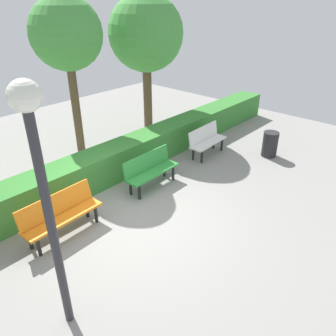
{
  "coord_description": "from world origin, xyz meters",
  "views": [
    {
      "loc": [
        3.91,
        4.42,
        4.32
      ],
      "look_at": [
        -1.42,
        -0.36,
        0.55
      ],
      "focal_mm": 35.59,
      "sensor_mm": 36.0,
      "label": 1
    }
  ],
  "objects_px": {
    "bench_white": "(206,140)",
    "bench_green": "(150,169)",
    "tree_near": "(146,34)",
    "bench_orange": "(60,213)",
    "trash_bin": "(270,144)",
    "tree_mid": "(66,35)",
    "lamp_post": "(40,171)"
  },
  "relations": [
    {
      "from": "bench_white",
      "to": "trash_bin",
      "type": "bearing_deg",
      "value": 126.85
    },
    {
      "from": "bench_green",
      "to": "trash_bin",
      "type": "height_order",
      "value": "bench_green"
    },
    {
      "from": "bench_orange",
      "to": "lamp_post",
      "type": "relative_size",
      "value": 0.46
    },
    {
      "from": "bench_green",
      "to": "lamp_post",
      "type": "distance_m",
      "value": 4.49
    },
    {
      "from": "bench_green",
      "to": "tree_mid",
      "type": "relative_size",
      "value": 0.35
    },
    {
      "from": "bench_orange",
      "to": "trash_bin",
      "type": "bearing_deg",
      "value": 165.13
    },
    {
      "from": "bench_orange",
      "to": "tree_mid",
      "type": "relative_size",
      "value": 0.38
    },
    {
      "from": "bench_white",
      "to": "tree_near",
      "type": "distance_m",
      "value": 3.95
    },
    {
      "from": "tree_mid",
      "to": "lamp_post",
      "type": "relative_size",
      "value": 1.22
    },
    {
      "from": "bench_green",
      "to": "trash_bin",
      "type": "xyz_separation_m",
      "value": [
        -3.62,
        1.39,
        -0.11
      ]
    },
    {
      "from": "bench_white",
      "to": "lamp_post",
      "type": "distance_m",
      "value": 6.62
    },
    {
      "from": "bench_white",
      "to": "lamp_post",
      "type": "relative_size",
      "value": 0.39
    },
    {
      "from": "bench_white",
      "to": "tree_mid",
      "type": "bearing_deg",
      "value": -54.34
    },
    {
      "from": "tree_mid",
      "to": "bench_white",
      "type": "bearing_deg",
      "value": 128.05
    },
    {
      "from": "bench_green",
      "to": "bench_orange",
      "type": "relative_size",
      "value": 0.93
    },
    {
      "from": "bench_white",
      "to": "tree_near",
      "type": "relative_size",
      "value": 0.32
    },
    {
      "from": "trash_bin",
      "to": "bench_white",
      "type": "bearing_deg",
      "value": -50.77
    },
    {
      "from": "lamp_post",
      "to": "trash_bin",
      "type": "xyz_separation_m",
      "value": [
        -7.2,
        -0.43,
        -2.13
      ]
    },
    {
      "from": "lamp_post",
      "to": "tree_near",
      "type": "bearing_deg",
      "value": -143.61
    },
    {
      "from": "tree_mid",
      "to": "trash_bin",
      "type": "xyz_separation_m",
      "value": [
        -3.54,
        4.46,
        -2.97
      ]
    },
    {
      "from": "trash_bin",
      "to": "bench_orange",
      "type": "bearing_deg",
      "value": -12.76
    },
    {
      "from": "lamp_post",
      "to": "trash_bin",
      "type": "bearing_deg",
      "value": -176.58
    },
    {
      "from": "bench_white",
      "to": "tree_near",
      "type": "bearing_deg",
      "value": -101.14
    },
    {
      "from": "lamp_post",
      "to": "trash_bin",
      "type": "distance_m",
      "value": 7.52
    },
    {
      "from": "bench_green",
      "to": "tree_near",
      "type": "height_order",
      "value": "tree_near"
    },
    {
      "from": "bench_white",
      "to": "bench_green",
      "type": "bearing_deg",
      "value": -0.83
    },
    {
      "from": "tree_near",
      "to": "trash_bin",
      "type": "height_order",
      "value": "tree_near"
    },
    {
      "from": "tree_mid",
      "to": "trash_bin",
      "type": "distance_m",
      "value": 6.42
    },
    {
      "from": "tree_mid",
      "to": "lamp_post",
      "type": "height_order",
      "value": "tree_mid"
    },
    {
      "from": "tree_near",
      "to": "trash_bin",
      "type": "relative_size",
      "value": 5.9
    },
    {
      "from": "bench_orange",
      "to": "lamp_post",
      "type": "bearing_deg",
      "value": 57.56
    },
    {
      "from": "tree_near",
      "to": "bench_orange",
      "type": "bearing_deg",
      "value": 28.58
    }
  ]
}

